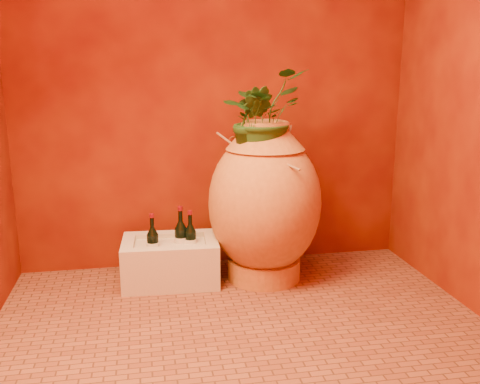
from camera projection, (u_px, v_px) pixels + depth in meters
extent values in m
plane|color=brown|center=(244.00, 331.00, 2.66)|extent=(2.50, 2.50, 0.00)
cube|color=#540A04|center=(214.00, 71.00, 3.33)|extent=(2.50, 0.02, 2.50)
cylinder|color=#C28036|center=(264.00, 268.00, 3.31)|extent=(0.45, 0.45, 0.13)
ellipsoid|color=#C28036|center=(265.00, 203.00, 3.21)|extent=(0.69, 0.69, 0.85)
cone|color=#C28036|center=(265.00, 138.00, 3.12)|extent=(0.48, 0.48, 0.13)
torus|color=#C28036|center=(265.00, 125.00, 3.11)|extent=(0.29, 0.29, 0.05)
cylinder|color=olive|center=(254.00, 160.00, 3.09)|extent=(0.39, 0.36, 0.30)
cylinder|color=olive|center=(267.00, 155.00, 3.02)|extent=(0.30, 0.38, 0.12)
cylinder|color=olive|center=(285.00, 151.00, 3.08)|extent=(0.17, 0.32, 0.26)
cube|color=beige|center=(171.00, 263.00, 3.24)|extent=(0.59, 0.41, 0.24)
cube|color=beige|center=(169.00, 234.00, 3.36)|extent=(0.57, 0.10, 0.03)
cube|color=beige|center=(171.00, 251.00, 3.06)|extent=(0.57, 0.10, 0.03)
cube|color=beige|center=(128.00, 244.00, 3.16)|extent=(0.09, 0.24, 0.03)
cube|color=beige|center=(211.00, 240.00, 3.25)|extent=(0.09, 0.24, 0.03)
cylinder|color=black|center=(153.00, 248.00, 3.18)|extent=(0.07, 0.07, 0.16)
cone|color=black|center=(152.00, 231.00, 3.15)|extent=(0.07, 0.07, 0.05)
cylinder|color=black|center=(152.00, 222.00, 3.14)|extent=(0.02, 0.02, 0.06)
cylinder|color=maroon|center=(152.00, 216.00, 3.13)|extent=(0.03, 0.03, 0.02)
cylinder|color=silver|center=(153.00, 248.00, 3.18)|extent=(0.07, 0.07, 0.07)
cylinder|color=black|center=(191.00, 244.00, 3.24)|extent=(0.07, 0.07, 0.16)
cone|color=black|center=(190.00, 228.00, 3.22)|extent=(0.07, 0.07, 0.05)
cylinder|color=black|center=(190.00, 219.00, 3.20)|extent=(0.02, 0.02, 0.06)
cylinder|color=maroon|center=(190.00, 213.00, 3.19)|extent=(0.03, 0.03, 0.02)
cylinder|color=silver|center=(191.00, 244.00, 3.24)|extent=(0.07, 0.07, 0.07)
cylinder|color=black|center=(181.00, 243.00, 3.24)|extent=(0.07, 0.07, 0.18)
cone|color=black|center=(181.00, 225.00, 3.22)|extent=(0.07, 0.07, 0.05)
cylinder|color=black|center=(180.00, 216.00, 3.20)|extent=(0.03, 0.03, 0.07)
cylinder|color=maroon|center=(180.00, 208.00, 3.19)|extent=(0.03, 0.03, 0.02)
cylinder|color=silver|center=(181.00, 243.00, 3.24)|extent=(0.08, 0.08, 0.08)
cylinder|color=#A56426|center=(233.00, 149.00, 3.40)|extent=(0.02, 0.13, 0.02)
cylinder|color=#A56426|center=(235.00, 156.00, 3.34)|extent=(0.02, 0.02, 0.07)
torus|color=#A56426|center=(233.00, 141.00, 3.38)|extent=(0.07, 0.01, 0.07)
cylinder|color=#A56426|center=(233.00, 145.00, 3.39)|extent=(0.01, 0.01, 0.05)
imported|color=#1D4619|center=(262.00, 117.00, 3.09)|extent=(0.65, 0.63, 0.54)
imported|color=#1D4619|center=(252.00, 122.00, 3.03)|extent=(0.27, 0.24, 0.40)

